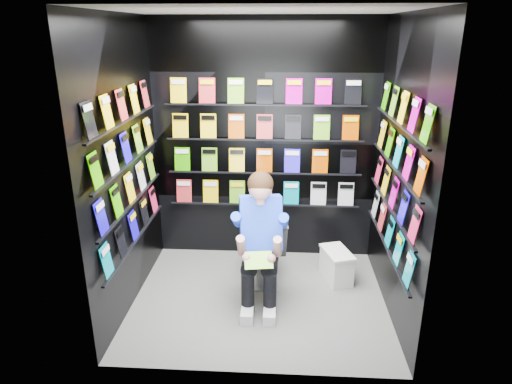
{
  "coord_description": "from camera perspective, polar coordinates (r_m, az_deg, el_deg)",
  "views": [
    {
      "loc": [
        0.2,
        -3.79,
        2.47
      ],
      "look_at": [
        -0.04,
        0.15,
        1.05
      ],
      "focal_mm": 32.0,
      "sensor_mm": 36.0,
      "label": 1
    }
  ],
  "objects": [
    {
      "name": "held_comic",
      "position": [
        3.98,
        0.33,
        -8.52
      ],
      "size": [
        0.26,
        0.18,
        0.1
      ],
      "primitive_type": "cube",
      "rotation": [
        -0.96,
        0.0,
        0.15
      ],
      "color": "green",
      "rests_on": "reader"
    },
    {
      "name": "wall_back",
      "position": [
        4.93,
        1.08,
        6.08
      ],
      "size": [
        2.4,
        0.04,
        2.6
      ],
      "primitive_type": "cube",
      "color": "black",
      "rests_on": "floor"
    },
    {
      "name": "toilet",
      "position": [
        4.73,
        0.81,
        -6.6
      ],
      "size": [
        0.52,
        0.8,
        0.73
      ],
      "primitive_type": "imported",
      "rotation": [
        0.0,
        0.0,
        3.29
      ],
      "color": "white",
      "rests_on": "floor"
    },
    {
      "name": "longbox_lid",
      "position": [
        4.77,
        10.13,
        -7.44
      ],
      "size": [
        0.35,
        0.47,
        0.03
      ],
      "primitive_type": "cube",
      "rotation": [
        0.0,
        0.0,
        0.3
      ],
      "color": "white",
      "rests_on": "longbox"
    },
    {
      "name": "comics_right",
      "position": [
        4.08,
        17.12,
        2.34
      ],
      "size": [
        0.06,
        1.7,
        1.37
      ],
      "primitive_type": null,
      "color": "#D92457",
      "rests_on": "wall_right"
    },
    {
      "name": "floor",
      "position": [
        4.53,
        0.43,
        -13.26
      ],
      "size": [
        2.4,
        2.4,
        0.0
      ],
      "primitive_type": "plane",
      "color": "slate",
      "rests_on": "ground"
    },
    {
      "name": "ceiling",
      "position": [
        3.8,
        0.53,
        21.78
      ],
      "size": [
        2.4,
        2.4,
        0.0
      ],
      "primitive_type": "plane",
      "color": "white",
      "rests_on": "floor"
    },
    {
      "name": "wall_front",
      "position": [
        3.03,
        -0.52,
        -2.88
      ],
      "size": [
        2.4,
        0.04,
        2.6
      ],
      "primitive_type": "cube",
      "color": "black",
      "rests_on": "floor"
    },
    {
      "name": "wall_left",
      "position": [
        4.2,
        -16.11,
        2.86
      ],
      "size": [
        0.04,
        2.0,
        2.6
      ],
      "primitive_type": "cube",
      "color": "black",
      "rests_on": "floor"
    },
    {
      "name": "wall_right",
      "position": [
        4.09,
        17.52,
        2.26
      ],
      "size": [
        0.04,
        2.0,
        2.6
      ],
      "primitive_type": "cube",
      "color": "black",
      "rests_on": "floor"
    },
    {
      "name": "comics_left",
      "position": [
        4.19,
        -15.73,
        2.92
      ],
      "size": [
        0.06,
        1.7,
        1.37
      ],
      "primitive_type": null,
      "color": "#D92457",
      "rests_on": "wall_left"
    },
    {
      "name": "longbox",
      "position": [
        4.84,
        10.01,
        -9.17
      ],
      "size": [
        0.33,
        0.44,
        0.3
      ],
      "primitive_type": "cube",
      "rotation": [
        0.0,
        0.0,
        0.3
      ],
      "color": "white",
      "rests_on": "floor"
    },
    {
      "name": "reader",
      "position": [
        4.21,
        0.59,
        -4.0
      ],
      "size": [
        0.62,
        0.83,
        1.4
      ],
      "primitive_type": null,
      "rotation": [
        0.0,
        0.0,
        0.15
      ],
      "color": "blue",
      "rests_on": "toilet"
    },
    {
      "name": "comics_back",
      "position": [
        4.9,
        1.07,
        6.06
      ],
      "size": [
        2.1,
        0.06,
        1.37
      ],
      "primitive_type": null,
      "color": "#D92457",
      "rests_on": "wall_back"
    }
  ]
}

